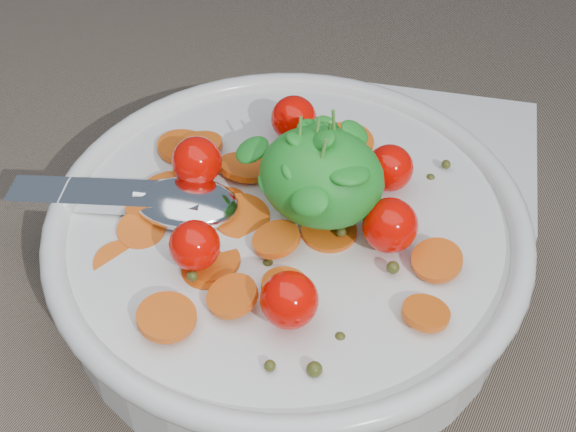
% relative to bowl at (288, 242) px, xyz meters
% --- Properties ---
extents(ground, '(6.00, 6.00, 0.00)m').
position_rel_bowl_xyz_m(ground, '(0.01, -0.00, -0.03)').
color(ground, '#786755').
rests_on(ground, ground).
extents(bowl, '(0.31, 0.29, 0.12)m').
position_rel_bowl_xyz_m(bowl, '(0.00, 0.00, 0.00)').
color(bowl, silver).
rests_on(bowl, ground).
extents(napkin, '(0.20, 0.18, 0.01)m').
position_rel_bowl_xyz_m(napkin, '(0.04, 0.15, -0.03)').
color(napkin, white).
rests_on(napkin, ground).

